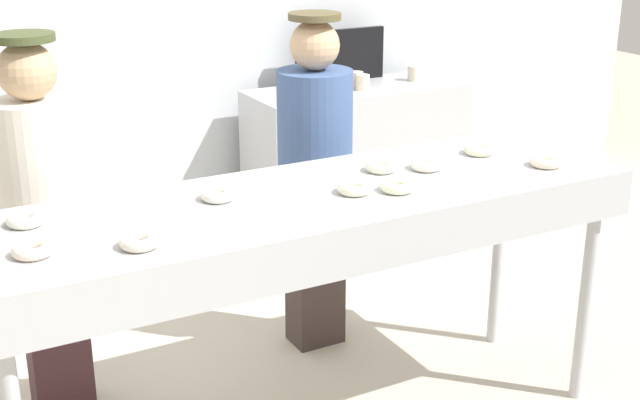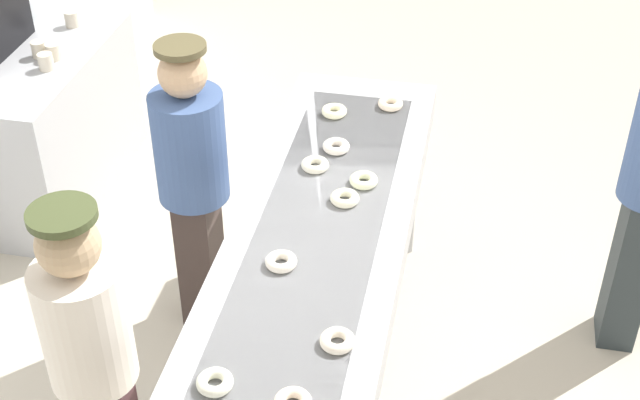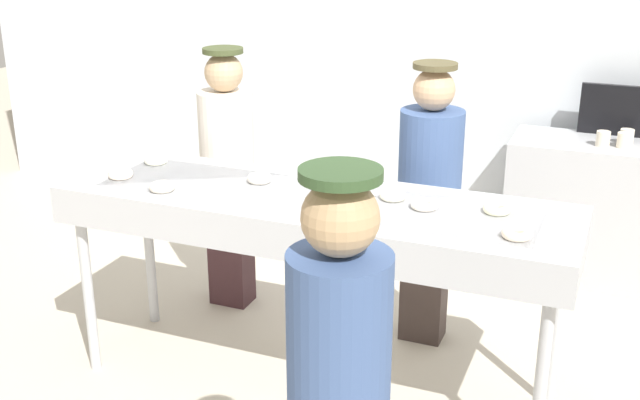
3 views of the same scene
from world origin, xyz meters
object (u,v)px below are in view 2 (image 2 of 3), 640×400
object	(u,v)px
sugar_donut_7	(336,146)
menu_display	(2,28)
sugar_donut_6	(364,180)
sugar_donut_9	(345,198)
paper_cup_3	(72,19)
worker_baker	(93,362)
sugar_donut_3	(281,261)
sugar_donut_5	(337,341)
sugar_donut_8	(334,111)
sugar_donut_0	(315,165)
worker_assistant	(193,175)
paper_cup_2	(46,62)
sugar_donut_2	(391,104)
paper_cup_0	(53,52)
paper_cup_1	(39,49)
prep_counter	(57,126)
sugar_donut_4	(215,382)
fryer_conveyor	(322,237)

from	to	relation	value
sugar_donut_7	menu_display	world-z (taller)	menu_display
sugar_donut_6	sugar_donut_9	distance (m)	0.16
paper_cup_3	menu_display	bearing A→B (deg)	153.48
worker_baker	menu_display	bearing A→B (deg)	-153.26
sugar_donut_3	sugar_donut_5	xyz separation A→B (m)	(-0.38, -0.30, 0.00)
sugar_donut_8	sugar_donut_5	bearing A→B (deg)	-168.90
sugar_donut_0	worker_assistant	xyz separation A→B (m)	(0.02, 0.60, -0.16)
paper_cup_2	sugar_donut_0	bearing A→B (deg)	-116.02
sugar_donut_0	sugar_donut_2	xyz separation A→B (m)	(0.62, -0.26, 0.00)
sugar_donut_7	sugar_donut_9	xyz separation A→B (m)	(-0.40, -0.11, 0.00)
sugar_donut_2	sugar_donut_5	distance (m)	1.70
sugar_donut_2	sugar_donut_9	bearing A→B (deg)	174.40
sugar_donut_0	paper_cup_0	world-z (taller)	sugar_donut_0
paper_cup_3	paper_cup_1	bearing A→B (deg)	178.36
prep_counter	paper_cup_1	distance (m)	0.52
sugar_donut_6	paper_cup_3	world-z (taller)	sugar_donut_6
prep_counter	paper_cup_3	bearing A→B (deg)	0.89
sugar_donut_4	menu_display	world-z (taller)	menu_display
sugar_donut_7	paper_cup_2	distance (m)	1.93
sugar_donut_2	paper_cup_0	distance (m)	2.04
sugar_donut_7	paper_cup_2	xyz separation A→B (m)	(0.68, 1.80, -0.08)
sugar_donut_5	sugar_donut_9	xyz separation A→B (m)	(0.85, 0.13, 0.00)
sugar_donut_5	sugar_donut_6	size ratio (longest dim) A/B	1.00
worker_assistant	paper_cup_2	xyz separation A→B (m)	(0.82, 1.13, 0.08)
sugar_donut_5	sugar_donut_9	bearing A→B (deg)	8.40
paper_cup_2	sugar_donut_3	bearing A→B (deg)	-131.53
sugar_donut_7	paper_cup_3	world-z (taller)	sugar_donut_7
sugar_donut_8	menu_display	xyz separation A→B (m)	(0.49, 2.04, 0.04)
sugar_donut_5	fryer_conveyor	bearing A→B (deg)	15.62
sugar_donut_4	sugar_donut_8	size ratio (longest dim) A/B	1.00
sugar_donut_5	paper_cup_3	bearing A→B (deg)	40.60
sugar_donut_4	paper_cup_2	distance (m)	2.77
paper_cup_1	menu_display	size ratio (longest dim) A/B	0.15
sugar_donut_9	fryer_conveyor	bearing A→B (deg)	152.17
paper_cup_3	sugar_donut_3	bearing A→B (deg)	-138.89
sugar_donut_9	prep_counter	bearing A→B (deg)	58.89
menu_display	sugar_donut_2	bearing A→B (deg)	-98.89
sugar_donut_3	prep_counter	distance (m)	2.56
sugar_donut_0	sugar_donut_8	xyz separation A→B (m)	(0.49, 0.00, 0.00)
paper_cup_1	sugar_donut_5	bearing A→B (deg)	-133.87
sugar_donut_6	sugar_donut_9	world-z (taller)	same
sugar_donut_6	paper_cup_0	size ratio (longest dim) A/B	1.33
sugar_donut_3	sugar_donut_4	size ratio (longest dim) A/B	1.00
sugar_donut_3	prep_counter	xyz separation A→B (m)	(1.68, 1.83, -0.60)
sugar_donut_5	sugar_donut_8	world-z (taller)	same
fryer_conveyor	sugar_donut_2	size ratio (longest dim) A/B	19.81
sugar_donut_9	paper_cup_3	xyz separation A→B (m)	(1.64, 2.01, -0.08)
fryer_conveyor	paper_cup_1	xyz separation A→B (m)	(1.35, 1.95, 0.03)
sugar_donut_2	sugar_donut_7	size ratio (longest dim) A/B	1.00
sugar_donut_3	paper_cup_2	bearing A→B (deg)	48.47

